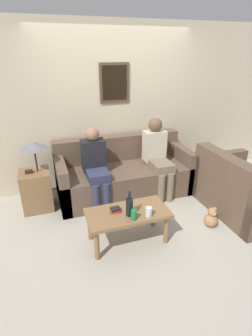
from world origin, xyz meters
name	(u,v)px	position (x,y,z in m)	size (l,w,h in m)	color
ground_plane	(135,208)	(0.00, 0.00, 0.00)	(16.00, 16.00, 0.00)	#ADA899
wall_back	(114,108)	(0.00, 1.01, 1.30)	(9.00, 0.08, 2.60)	beige
couch_main	(124,174)	(0.00, 0.53, 0.31)	(2.13, 0.90, 0.89)	brown
couch_side	(241,191)	(1.42, -0.56, 0.32)	(0.90, 1.28, 0.89)	brown
coffee_table	(128,216)	(-0.35, -0.66, 0.36)	(0.98, 0.49, 0.42)	olive
side_table_with_lamp	(36,185)	(-1.36, 0.48, 0.38)	(0.45, 0.42, 1.03)	olive
wine_bottle	(129,206)	(-0.36, -0.73, 0.54)	(0.08, 0.08, 0.31)	black
drinking_glass	(149,212)	(-0.15, -0.82, 0.48)	(0.08, 0.08, 0.11)	silver
book_stack	(115,210)	(-0.49, -0.61, 0.45)	(0.14, 0.11, 0.05)	red
soda_can	(134,215)	(-0.34, -0.83, 0.48)	(0.07, 0.07, 0.12)	#197A38
person_left	(96,165)	(-0.50, 0.33, 0.65)	(0.34, 0.58, 1.17)	#2D334C
person_right	(157,154)	(0.51, 0.36, 0.67)	(0.34, 0.64, 1.22)	#756651
teddy_bear	(211,218)	(0.80, -0.75, 0.12)	(0.18, 0.18, 0.29)	#A87A51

